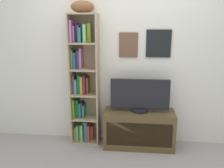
{
  "coord_description": "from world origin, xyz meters",
  "views": [
    {
      "loc": [
        0.18,
        -2.09,
        1.63
      ],
      "look_at": [
        -0.11,
        0.85,
        0.89
      ],
      "focal_mm": 37.97,
      "sensor_mm": 36.0,
      "label": 1
    }
  ],
  "objects_px": {
    "bookshelf": "(83,84)",
    "television": "(140,96)",
    "football": "(83,7)",
    "tv_stand": "(139,129)"
  },
  "relations": [
    {
      "from": "bookshelf",
      "to": "tv_stand",
      "type": "relative_size",
      "value": 1.89
    },
    {
      "from": "bookshelf",
      "to": "television",
      "type": "height_order",
      "value": "bookshelf"
    },
    {
      "from": "football",
      "to": "bookshelf",
      "type": "bearing_deg",
      "value": 135.77
    },
    {
      "from": "tv_stand",
      "to": "television",
      "type": "height_order",
      "value": "television"
    },
    {
      "from": "bookshelf",
      "to": "tv_stand",
      "type": "height_order",
      "value": "bookshelf"
    },
    {
      "from": "football",
      "to": "tv_stand",
      "type": "distance_m",
      "value": 1.76
    },
    {
      "from": "bookshelf",
      "to": "television",
      "type": "distance_m",
      "value": 0.79
    },
    {
      "from": "tv_stand",
      "to": "television",
      "type": "relative_size",
      "value": 1.22
    },
    {
      "from": "football",
      "to": "tv_stand",
      "type": "bearing_deg",
      "value": -4.89
    },
    {
      "from": "bookshelf",
      "to": "football",
      "type": "distance_m",
      "value": 1.01
    }
  ]
}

